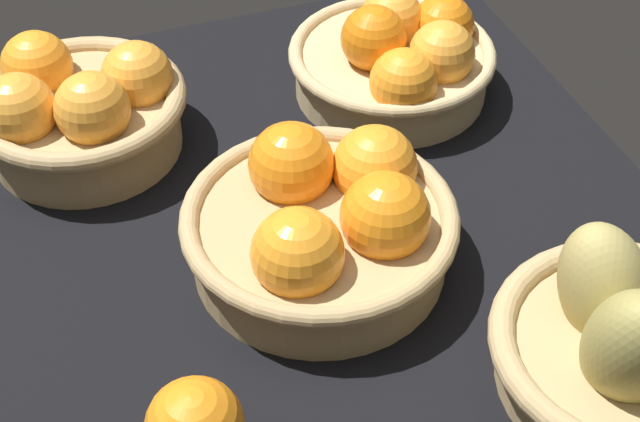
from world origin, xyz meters
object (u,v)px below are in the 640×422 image
Objects in this scene: basket_far_left at (398,58)px; basket_near_left at (79,108)px; basket_far_right_pears at (624,345)px; basket_center at (326,225)px.

basket_near_left is at bearing -93.34° from basket_far_left.
basket_near_left reaches higher than basket_far_left.
basket_far_right_pears is (41.49, 1.03, -0.07)cm from basket_far_left.
basket_far_right_pears is at bearing 38.52° from basket_near_left.
basket_center is (21.53, -16.10, 0.27)cm from basket_far_left.
basket_center is at bearing 36.62° from basket_near_left.
basket_far_left is 1.01× the size of basket_far_right_pears.
basket_far_right_pears is 0.90× the size of basket_center.
basket_far_left is at bearing -178.58° from basket_far_right_pears.
basket_far_left is 41.50cm from basket_far_right_pears.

